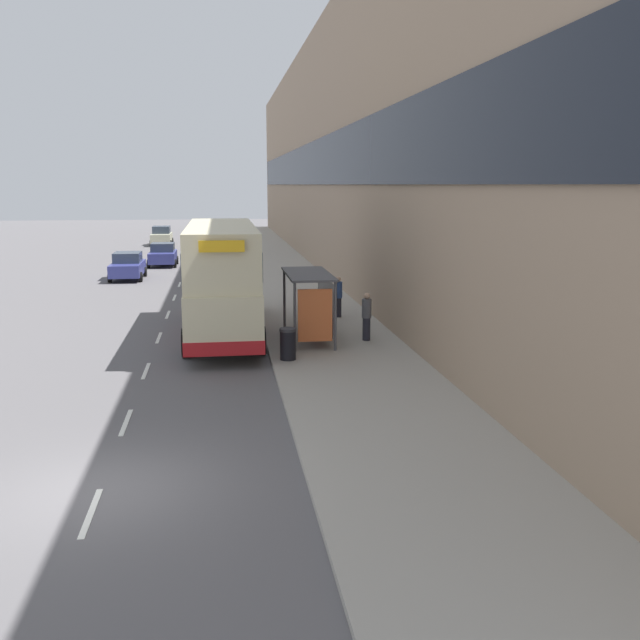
{
  "coord_description": "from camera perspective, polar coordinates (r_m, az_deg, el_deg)",
  "views": [
    {
      "loc": [
        2.43,
        -13.35,
        5.81
      ],
      "look_at": [
        6.6,
        16.36,
        0.09
      ],
      "focal_mm": 40.0,
      "sensor_mm": 36.0,
      "label": 1
    }
  ],
  "objects": [
    {
      "name": "ground_plane",
      "position": [
        14.76,
        -17.22,
        -12.9
      ],
      "size": [
        220.0,
        220.0,
        0.0
      ],
      "primitive_type": "plane",
      "color": "#5B595B"
    },
    {
      "name": "pavement",
      "position": [
        52.33,
        -3.49,
        4.47
      ],
      "size": [
        5.0,
        93.0,
        0.14
      ],
      "color": "#A39E93",
      "rests_on": "ground_plane"
    },
    {
      "name": "terrace_facade",
      "position": [
        52.52,
        0.87,
        13.25
      ],
      "size": [
        3.1,
        93.0,
        16.15
      ],
      "color": "#9E846B",
      "rests_on": "ground_plane"
    },
    {
      "name": "lane_mark_0",
      "position": [
        13.89,
        -17.85,
        -14.45
      ],
      "size": [
        0.12,
        2.0,
        0.01
      ],
      "color": "silver",
      "rests_on": "ground_plane"
    },
    {
      "name": "lane_mark_1",
      "position": [
        18.5,
        -15.26,
        -7.89
      ],
      "size": [
        0.12,
        2.0,
        0.01
      ],
      "color": "silver",
      "rests_on": "ground_plane"
    },
    {
      "name": "lane_mark_2",
      "position": [
        23.26,
        -13.75,
        -3.97
      ],
      "size": [
        0.12,
        2.0,
        0.01
      ],
      "color": "silver",
      "rests_on": "ground_plane"
    },
    {
      "name": "lane_mark_3",
      "position": [
        28.11,
        -12.77,
        -1.4
      ],
      "size": [
        0.12,
        2.0,
        0.01
      ],
      "color": "silver",
      "rests_on": "ground_plane"
    },
    {
      "name": "lane_mark_4",
      "position": [
        33.01,
        -12.08,
        0.42
      ],
      "size": [
        0.12,
        2.0,
        0.01
      ],
      "color": "silver",
      "rests_on": "ground_plane"
    },
    {
      "name": "lane_mark_5",
      "position": [
        37.93,
        -11.57,
        1.77
      ],
      "size": [
        0.12,
        2.0,
        0.01
      ],
      "color": "silver",
      "rests_on": "ground_plane"
    },
    {
      "name": "lane_mark_6",
      "position": [
        42.87,
        -11.18,
        2.8
      ],
      "size": [
        0.12,
        2.0,
        0.01
      ],
      "color": "silver",
      "rests_on": "ground_plane"
    },
    {
      "name": "lane_mark_7",
      "position": [
        47.83,
        -10.86,
        3.63
      ],
      "size": [
        0.12,
        2.0,
        0.01
      ],
      "color": "silver",
      "rests_on": "ground_plane"
    },
    {
      "name": "lane_mark_8",
      "position": [
        52.79,
        -10.61,
        4.29
      ],
      "size": [
        0.12,
        2.0,
        0.01
      ],
      "color": "silver",
      "rests_on": "ground_plane"
    },
    {
      "name": "bus_shelter",
      "position": [
        25.96,
        -0.49,
        2.07
      ],
      "size": [
        1.6,
        4.2,
        2.48
      ],
      "color": "#4C4C51",
      "rests_on": "ground_plane"
    },
    {
      "name": "double_decker_bus_near",
      "position": [
        27.71,
        -7.84,
        3.38
      ],
      "size": [
        2.85,
        10.99,
        4.3
      ],
      "color": "beige",
      "rests_on": "ground_plane"
    },
    {
      "name": "car_0",
      "position": [
        71.29,
        -12.56,
        6.59
      ],
      "size": [
        2.04,
        4.36,
        1.84
      ],
      "rotation": [
        0.0,
        0.0,
        3.14
      ],
      "color": "#B7B799",
      "rests_on": "ground_plane"
    },
    {
      "name": "car_1",
      "position": [
        45.97,
        -15.14,
        4.2
      ],
      "size": [
        2.02,
        4.3,
        1.66
      ],
      "rotation": [
        0.0,
        0.0,
        3.14
      ],
      "color": "navy",
      "rests_on": "ground_plane"
    },
    {
      "name": "car_2",
      "position": [
        61.84,
        -8.44,
        6.08
      ],
      "size": [
        2.09,
        4.43,
        1.73
      ],
      "color": "#4C5156",
      "rests_on": "ground_plane"
    },
    {
      "name": "car_3",
      "position": [
        52.9,
        -12.46,
        5.13
      ],
      "size": [
        2.03,
        3.83,
        1.65
      ],
      "rotation": [
        0.0,
        0.0,
        3.14
      ],
      "color": "navy",
      "rests_on": "ground_plane"
    },
    {
      "name": "pedestrian_at_shelter",
      "position": [
        29.23,
        0.11,
        1.29
      ],
      "size": [
        0.33,
        0.33,
        1.66
      ],
      "color": "#23232D",
      "rests_on": "ground_plane"
    },
    {
      "name": "pedestrian_1",
      "position": [
        26.26,
        3.75,
        0.32
      ],
      "size": [
        0.35,
        0.35,
        1.78
      ],
      "color": "#23232D",
      "rests_on": "ground_plane"
    },
    {
      "name": "pedestrian_2",
      "position": [
        30.87,
        1.47,
        1.9
      ],
      "size": [
        0.35,
        0.35,
        1.76
      ],
      "color": "#23232D",
      "rests_on": "ground_plane"
    },
    {
      "name": "litter_bin",
      "position": [
        23.39,
        -2.59,
        -1.92
      ],
      "size": [
        0.55,
        0.55,
        1.05
      ],
      "color": "black",
      "rests_on": "ground_plane"
    }
  ]
}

